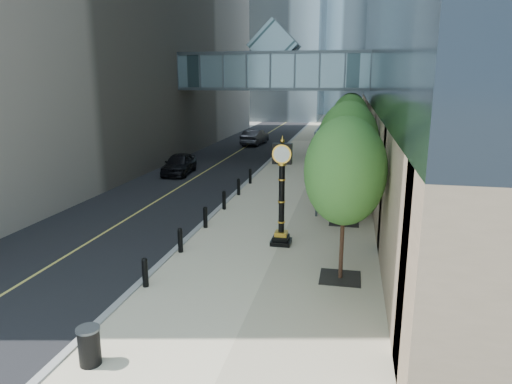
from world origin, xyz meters
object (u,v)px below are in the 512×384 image
Objects in this scene: pedestrian at (347,202)px; trash_bin at (89,347)px; car_near at (179,164)px; car_far at (255,137)px; street_clock at (282,200)px.

trash_bin is at bearing 71.49° from pedestrian.
pedestrian is 15.57m from car_near.
trash_bin is 0.18× the size of car_far.
car_far is (-4.27, 39.27, 0.33)m from trash_bin.
car_near is (-6.41, 22.50, 0.27)m from trash_bin.
car_far reaches higher than car_near.
street_clock reaches higher than trash_bin.
street_clock is 9.84m from trash_bin.
car_near is at bearing 126.13° from street_clock.
car_far is (2.14, 16.77, 0.06)m from car_near.
pedestrian is at bearing 54.93° from street_clock.
trash_bin is at bearing 101.96° from car_far.
street_clock is at bearing 70.67° from trash_bin.
pedestrian is 0.43× the size of car_near.
street_clock is 4.90× the size of trash_bin.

